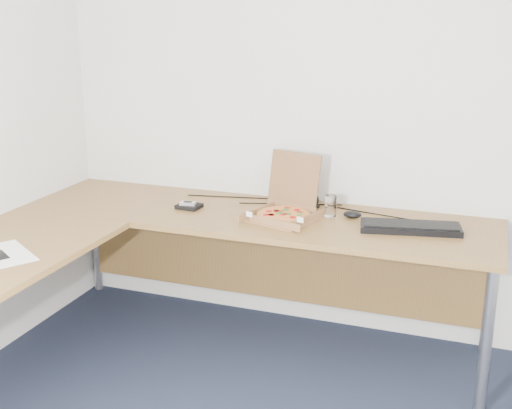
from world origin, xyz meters
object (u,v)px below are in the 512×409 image
at_px(keyboard, 410,228).
at_px(wallet, 189,206).
at_px(drinking_glass, 331,206).
at_px(pizza_box, 285,211).
at_px(desk, 162,237).

relative_size(keyboard, wallet, 3.86).
height_order(drinking_glass, keyboard, drinking_glass).
xyz_separation_m(pizza_box, keyboard, (0.64, 0.02, -0.02)).
height_order(drinking_glass, wallet, drinking_glass).
bearing_deg(drinking_glass, keyboard, -12.82).
bearing_deg(wallet, pizza_box, 5.66).
bearing_deg(drinking_glass, pizza_box, -151.31).
bearing_deg(keyboard, wallet, 170.02).
bearing_deg(keyboard, pizza_box, 170.55).
relative_size(pizza_box, wallet, 2.86).
height_order(pizza_box, drinking_glass, pizza_box).
bearing_deg(pizza_box, desk, -123.30).
distance_m(desk, drinking_glass, 0.88).
relative_size(drinking_glass, keyboard, 0.23).
bearing_deg(wallet, drinking_glass, 14.24).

